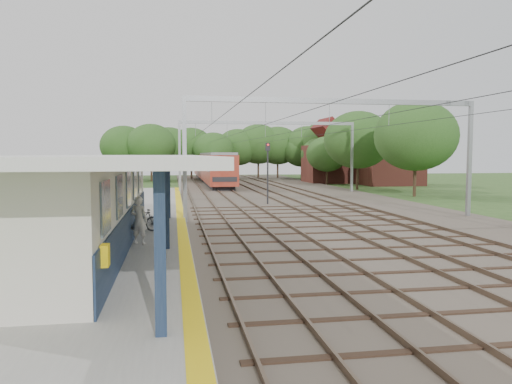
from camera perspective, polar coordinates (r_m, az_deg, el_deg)
ground at (r=14.28m, az=14.48°, el=-11.38°), size 160.00×160.00×0.00m
ballast_bed at (r=43.78m, az=3.28°, el=-0.62°), size 18.00×90.00×0.10m
platform at (r=26.86m, az=-13.38°, el=-3.61°), size 5.00×52.00×0.35m
yellow_stripe at (r=26.77m, az=-8.57°, el=-3.17°), size 0.45×52.00×0.01m
station_building at (r=19.89m, az=-18.81°, el=-1.05°), size 3.41×18.00×3.40m
canopy at (r=18.66m, az=-16.06°, el=3.59°), size 6.40×20.00×3.44m
rail_tracks at (r=43.29m, az=0.05°, el=-0.50°), size 11.80×88.00×0.15m
catenary_system at (r=38.92m, az=3.97°, el=6.81°), size 17.22×88.00×7.00m
tree_band at (r=70.31m, az=-1.73°, el=5.23°), size 31.72×30.88×8.82m
house_near at (r=64.32m, az=15.02°, el=3.44°), size 7.00×6.12×7.89m
house_far at (r=68.07m, az=9.08°, el=3.79°), size 8.00×6.12×8.66m
person at (r=19.88m, az=-13.23°, el=-3.14°), size 0.80×0.67×1.87m
bicycle at (r=22.91m, az=-13.06°, el=-3.17°), size 1.84×0.91×1.07m
train at (r=68.68m, az=-5.19°, el=2.95°), size 2.98×37.08×3.91m
signal_post at (r=37.24m, az=1.35°, el=3.10°), size 0.32×0.27×4.68m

